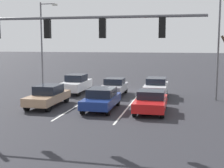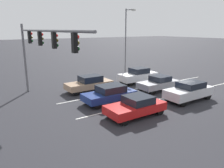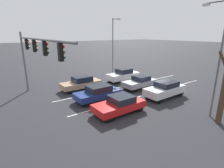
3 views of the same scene
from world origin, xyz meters
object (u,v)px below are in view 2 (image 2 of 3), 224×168
at_px(car_white_rightlane_second, 138,75).
at_px(car_silver_leftlane_second, 189,91).
at_px(car_tan_rightlane_front, 89,83).
at_px(street_lamp_right_shoulder, 126,39).
at_px(car_navy_midlane_front, 110,94).
at_px(traffic_signal_gantry, 38,44).
at_px(car_gray_midlane_second, 159,83).
at_px(car_red_leftlane_front, 136,106).

bearing_deg(car_white_rightlane_second, car_silver_leftlane_second, 175.45).
relative_size(car_tan_rightlane_front, street_lamp_right_shoulder, 0.55).
xyz_separation_m(car_navy_midlane_front, car_tan_rightlane_front, (3.92, -0.24, 0.02)).
height_order(car_navy_midlane_front, car_silver_leftlane_second, car_silver_leftlane_second).
bearing_deg(traffic_signal_gantry, car_white_rightlane_second, -80.94).
bearing_deg(traffic_signal_gantry, car_gray_midlane_second, -99.69).
bearing_deg(car_red_leftlane_front, car_navy_midlane_front, -0.48).
relative_size(car_red_leftlane_front, car_white_rightlane_second, 0.94).
relative_size(car_white_rightlane_second, car_silver_leftlane_second, 1.01).
bearing_deg(car_silver_leftlane_second, street_lamp_right_shoulder, -7.95).
bearing_deg(car_tan_rightlane_front, car_red_leftlane_front, 177.85).
bearing_deg(car_navy_midlane_front, car_red_leftlane_front, 179.52).
xyz_separation_m(car_navy_midlane_front, car_gray_midlane_second, (0.37, -5.81, -0.01)).
relative_size(car_tan_rightlane_front, traffic_signal_gantry, 0.34).
bearing_deg(car_red_leftlane_front, car_silver_leftlane_second, -88.91).
bearing_deg(car_gray_midlane_second, car_silver_leftlane_second, 178.64).
relative_size(car_red_leftlane_front, car_silver_leftlane_second, 0.95).
xyz_separation_m(car_gray_midlane_second, car_white_rightlane_second, (3.55, -0.48, 0.08)).
distance_m(car_tan_rightlane_front, car_gray_midlane_second, 6.60).
xyz_separation_m(car_white_rightlane_second, street_lamp_right_shoulder, (3.43, -0.90, 3.79)).
xyz_separation_m(car_white_rightlane_second, traffic_signal_gantry, (-1.75, 11.01, 3.88)).
distance_m(traffic_signal_gantry, street_lamp_right_shoulder, 12.99).
height_order(car_silver_leftlane_second, traffic_signal_gantry, traffic_signal_gantry).
xyz_separation_m(car_navy_midlane_front, car_silver_leftlane_second, (-3.16, -5.73, 0.08)).
distance_m(car_red_leftlane_front, traffic_signal_gantry, 8.22).
bearing_deg(car_navy_midlane_front, car_white_rightlane_second, -58.06).
bearing_deg(car_tan_rightlane_front, car_silver_leftlane_second, -142.24).
bearing_deg(traffic_signal_gantry, car_red_leftlane_front, -139.28).
xyz_separation_m(car_navy_midlane_front, street_lamp_right_shoulder, (7.35, -7.20, 3.87)).
xyz_separation_m(car_red_leftlane_front, car_white_rightlane_second, (7.20, -6.32, 0.12)).
height_order(car_tan_rightlane_front, car_red_leftlane_front, car_tan_rightlane_front).
bearing_deg(car_navy_midlane_front, car_tan_rightlane_front, -3.55).
height_order(car_tan_rightlane_front, car_white_rightlane_second, car_white_rightlane_second).
bearing_deg(street_lamp_right_shoulder, car_white_rightlane_second, 165.21).
distance_m(car_white_rightlane_second, car_silver_leftlane_second, 7.11).
relative_size(car_navy_midlane_front, car_gray_midlane_second, 1.05).
relative_size(car_navy_midlane_front, car_silver_leftlane_second, 0.98).
bearing_deg(car_gray_midlane_second, car_tan_rightlane_front, 57.51).
bearing_deg(traffic_signal_gantry, car_tan_rightlane_front, -70.57).
bearing_deg(car_red_leftlane_front, traffic_signal_gantry, 40.72).
bearing_deg(car_tan_rightlane_front, street_lamp_right_shoulder, -63.73).
xyz_separation_m(car_navy_midlane_front, traffic_signal_gantry, (2.17, 4.71, 3.96)).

